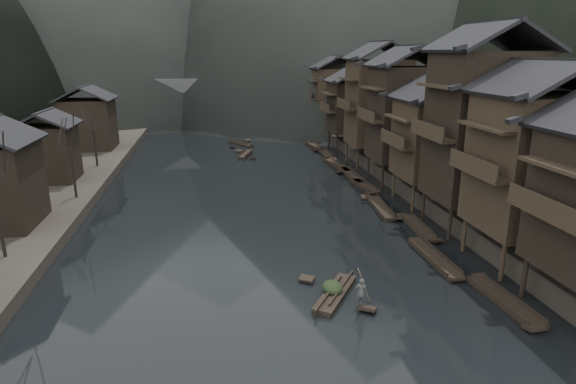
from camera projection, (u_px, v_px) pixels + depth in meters
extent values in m
plane|color=black|center=(274.00, 273.00, 31.88)|extent=(300.00, 300.00, 0.00)
cube|color=#2D2823|center=(463.00, 140.00, 74.89)|extent=(40.00, 200.00, 1.80)
cylinder|color=black|center=(524.00, 277.00, 28.38)|extent=(0.30, 0.30, 2.90)
cylinder|color=black|center=(566.00, 274.00, 28.81)|extent=(0.30, 0.30, 2.90)
cube|color=#2E2519|center=(550.00, 216.00, 24.65)|extent=(1.20, 5.70, 0.25)
cylinder|color=#2E2519|center=(503.00, 262.00, 30.47)|extent=(0.30, 0.30, 2.90)
cylinder|color=#2E2519|center=(464.00, 234.00, 35.02)|extent=(0.30, 0.30, 2.90)
cylinder|color=#2E2519|center=(542.00, 259.00, 30.89)|extent=(0.30, 0.30, 2.90)
cylinder|color=#2E2519|center=(499.00, 232.00, 35.44)|extent=(0.30, 0.30, 2.90)
cube|color=#2E2519|center=(536.00, 163.00, 31.61)|extent=(7.00, 6.00, 8.90)
cube|color=#2E2519|center=(479.00, 172.00, 31.12)|extent=(1.20, 5.70, 0.25)
cylinder|color=black|center=(450.00, 224.00, 37.10)|extent=(0.30, 0.30, 2.90)
cylinder|color=black|center=(423.00, 205.00, 41.65)|extent=(0.30, 0.30, 2.90)
cylinder|color=black|center=(483.00, 222.00, 37.52)|extent=(0.30, 0.30, 2.90)
cylinder|color=black|center=(453.00, 204.00, 42.07)|extent=(0.30, 0.30, 2.90)
cube|color=black|center=(480.00, 127.00, 37.87)|extent=(7.00, 6.00, 11.53)
cube|color=#2E2519|center=(432.00, 136.00, 37.42)|extent=(1.20, 5.70, 0.25)
cylinder|color=#2E2519|center=(413.00, 198.00, 43.73)|extent=(0.30, 0.30, 2.90)
cylinder|color=#2E2519|center=(394.00, 184.00, 48.28)|extent=(0.30, 0.30, 2.90)
cylinder|color=#2E2519|center=(441.00, 197.00, 44.16)|extent=(0.30, 0.30, 2.90)
cylinder|color=#2E2519|center=(419.00, 183.00, 48.70)|extent=(0.30, 0.30, 2.90)
cube|color=#2E2519|center=(438.00, 139.00, 45.10)|extent=(7.00, 6.00, 7.25)
cube|color=#2E2519|center=(397.00, 144.00, 44.59)|extent=(1.20, 5.70, 0.25)
cylinder|color=black|center=(383.00, 176.00, 51.31)|extent=(0.30, 0.30, 2.90)
cylinder|color=black|center=(368.00, 166.00, 55.86)|extent=(0.30, 0.30, 2.90)
cylinder|color=black|center=(407.00, 175.00, 51.74)|extent=(0.30, 0.30, 2.90)
cylinder|color=black|center=(391.00, 165.00, 56.28)|extent=(0.30, 0.30, 2.90)
cube|color=black|center=(405.00, 114.00, 52.30)|extent=(7.00, 6.00, 9.99)
cube|color=#2E2519|center=(370.00, 119.00, 51.82)|extent=(1.20, 5.70, 0.25)
cylinder|color=#2E2519|center=(358.00, 159.00, 59.84)|extent=(0.30, 0.30, 2.90)
cylinder|color=#2E2519|center=(347.00, 151.00, 64.39)|extent=(0.30, 0.30, 2.90)
cylinder|color=#2E2519|center=(379.00, 158.00, 60.26)|extent=(0.30, 0.30, 2.90)
cylinder|color=#2E2519|center=(367.00, 150.00, 64.81)|extent=(0.30, 0.30, 2.90)
cube|color=#2E2519|center=(378.00, 103.00, 60.74)|extent=(7.00, 6.00, 10.57)
cube|color=#2E2519|center=(347.00, 108.00, 60.28)|extent=(1.20, 5.70, 0.25)
cylinder|color=black|center=(337.00, 144.00, 69.32)|extent=(0.30, 0.30, 2.90)
cylinder|color=black|center=(329.00, 138.00, 73.86)|extent=(0.30, 0.30, 2.90)
cylinder|color=black|center=(355.00, 143.00, 69.74)|extent=(0.30, 0.30, 2.90)
cylinder|color=black|center=(346.00, 138.00, 74.29)|extent=(0.30, 0.30, 2.90)
cube|color=black|center=(354.00, 107.00, 70.68)|extent=(7.00, 6.00, 7.27)
cube|color=#2E2519|center=(328.00, 110.00, 70.17)|extent=(1.20, 5.70, 0.25)
cylinder|color=#2E2519|center=(319.00, 131.00, 80.69)|extent=(0.30, 0.30, 2.90)
cylinder|color=#2E2519|center=(313.00, 127.00, 85.23)|extent=(0.30, 0.30, 2.90)
cylinder|color=#2E2519|center=(335.00, 131.00, 81.11)|extent=(0.30, 0.30, 2.90)
cylinder|color=#2E2519|center=(328.00, 126.00, 85.66)|extent=(0.30, 0.30, 2.90)
cube|color=#2E2519|center=(334.00, 95.00, 81.84)|extent=(7.00, 6.00, 8.78)
cube|color=#2E2519|center=(311.00, 98.00, 81.35)|extent=(1.20, 5.70, 0.25)
cube|color=black|center=(50.00, 151.00, 50.33)|extent=(5.00, 5.00, 5.80)
cube|color=black|center=(89.00, 122.00, 67.24)|extent=(6.50, 6.50, 6.80)
cylinder|color=black|center=(9.00, 214.00, 31.36)|extent=(0.24, 0.24, 5.49)
cylinder|color=black|center=(67.00, 170.00, 44.38)|extent=(0.24, 0.24, 4.73)
cylinder|color=black|center=(98.00, 146.00, 56.90)|extent=(0.24, 0.24, 4.40)
cube|color=black|center=(504.00, 301.00, 27.96)|extent=(1.46, 6.12, 0.30)
cube|color=black|center=(504.00, 298.00, 27.91)|extent=(1.51, 6.00, 0.10)
cube|color=black|center=(480.00, 277.00, 30.70)|extent=(0.98, 0.80, 0.33)
cube|color=black|center=(534.00, 326.00, 25.14)|extent=(0.98, 0.80, 0.33)
cube|color=black|center=(434.00, 259.00, 33.69)|extent=(1.12, 6.51, 0.30)
cube|color=black|center=(435.00, 256.00, 33.64)|extent=(1.17, 6.38, 0.10)
cube|color=black|center=(416.00, 240.00, 36.61)|extent=(0.94, 0.80, 0.34)
cube|color=black|center=(456.00, 277.00, 30.69)|extent=(0.94, 0.80, 0.34)
cube|color=black|center=(418.00, 228.00, 39.55)|extent=(1.49, 6.08, 0.30)
cube|color=black|center=(418.00, 226.00, 39.49)|extent=(1.54, 5.96, 0.10)
cube|color=black|center=(402.00, 215.00, 42.21)|extent=(0.98, 0.80, 0.33)
cube|color=black|center=(436.00, 239.00, 36.80)|extent=(0.98, 0.80, 0.33)
cube|color=black|center=(380.00, 208.00, 44.73)|extent=(1.67, 6.91, 0.30)
cube|color=black|center=(380.00, 206.00, 44.68)|extent=(1.72, 6.78, 0.10)
cube|color=black|center=(366.00, 196.00, 47.75)|extent=(1.00, 0.92, 0.35)
cube|color=black|center=(396.00, 218.00, 41.63)|extent=(1.00, 0.92, 0.35)
cube|color=black|center=(364.00, 186.00, 51.78)|extent=(1.81, 6.10, 0.30)
cube|color=black|center=(365.00, 185.00, 51.73)|extent=(1.85, 5.99, 0.10)
cube|color=black|center=(360.00, 178.00, 54.51)|extent=(1.02, 0.85, 0.33)
cube|color=black|center=(370.00, 193.00, 48.97)|extent=(1.02, 0.85, 0.33)
cube|color=black|center=(351.00, 175.00, 56.41)|extent=(1.30, 7.61, 0.30)
cube|color=black|center=(351.00, 174.00, 56.36)|extent=(1.35, 7.46, 0.10)
cube|color=black|center=(342.00, 167.00, 59.81)|extent=(0.96, 0.95, 0.37)
cube|color=black|center=(361.00, 182.00, 52.94)|extent=(0.96, 0.95, 0.37)
cube|color=black|center=(337.00, 166.00, 61.21)|extent=(1.94, 7.25, 0.30)
cube|color=black|center=(337.00, 164.00, 61.16)|extent=(1.98, 7.11, 0.10)
cube|color=black|center=(333.00, 159.00, 64.47)|extent=(1.03, 0.98, 0.35)
cube|color=black|center=(341.00, 171.00, 57.87)|extent=(1.03, 0.98, 0.35)
cube|color=black|center=(325.00, 154.00, 68.47)|extent=(1.45, 5.98, 0.30)
cube|color=black|center=(325.00, 152.00, 68.42)|extent=(1.50, 5.87, 0.10)
cube|color=black|center=(319.00, 149.00, 71.10)|extent=(0.98, 0.79, 0.32)
cube|color=black|center=(331.00, 157.00, 65.77)|extent=(0.98, 0.79, 0.32)
cube|color=black|center=(314.00, 146.00, 73.96)|extent=(1.77, 7.66, 0.30)
cube|color=black|center=(314.00, 145.00, 73.91)|extent=(1.81, 7.51, 0.10)
cube|color=black|center=(311.00, 141.00, 77.41)|extent=(1.01, 1.01, 0.37)
cube|color=black|center=(317.00, 150.00, 70.43)|extent=(1.01, 1.01, 0.37)
cube|color=black|center=(313.00, 140.00, 78.81)|extent=(1.97, 6.55, 0.30)
cube|color=black|center=(313.00, 139.00, 78.76)|extent=(2.01, 6.43, 0.10)
cube|color=black|center=(307.00, 136.00, 81.62)|extent=(1.03, 0.92, 0.34)
cube|color=black|center=(319.00, 143.00, 75.92)|extent=(1.03, 0.92, 0.34)
cube|color=black|center=(246.00, 155.00, 67.83)|extent=(2.60, 5.25, 0.30)
cube|color=black|center=(246.00, 153.00, 67.78)|extent=(2.62, 5.16, 0.10)
cube|color=black|center=(239.00, 150.00, 69.91)|extent=(1.01, 0.88, 0.31)
cube|color=black|center=(253.00, 157.00, 65.68)|extent=(1.01, 0.88, 0.31)
cube|color=black|center=(240.00, 144.00, 75.76)|extent=(3.80, 5.59, 0.30)
cube|color=black|center=(240.00, 143.00, 75.70)|extent=(3.78, 5.52, 0.10)
cube|color=black|center=(248.00, 140.00, 78.25)|extent=(1.10, 1.05, 0.32)
cube|color=black|center=(232.00, 146.00, 73.18)|extent=(1.10, 1.05, 0.32)
cube|color=#4C4C4F|center=(227.00, 87.00, 98.08)|extent=(40.00, 6.00, 1.60)
cube|color=#4C4C4F|center=(227.00, 81.00, 95.16)|extent=(40.00, 0.50, 1.00)
cube|color=#4C4C4F|center=(226.00, 80.00, 100.27)|extent=(40.00, 0.50, 1.00)
cube|color=#4C4C4F|center=(158.00, 108.00, 97.05)|extent=(3.20, 6.00, 6.40)
cube|color=#4C4C4F|center=(206.00, 107.00, 98.51)|extent=(3.20, 6.00, 6.40)
cube|color=#4C4C4F|center=(250.00, 106.00, 99.89)|extent=(3.20, 6.00, 6.40)
cube|color=#4C4C4F|center=(295.00, 105.00, 101.35)|extent=(3.20, 6.00, 6.40)
cube|color=black|center=(335.00, 294.00, 28.82)|extent=(3.71, 4.93, 0.30)
cube|color=black|center=(335.00, 291.00, 28.77)|extent=(3.70, 4.87, 0.10)
cube|color=black|center=(307.00, 278.00, 30.55)|extent=(1.14, 1.05, 0.30)
cube|color=black|center=(368.00, 307.00, 27.02)|extent=(1.14, 1.05, 0.30)
ellipsoid|color=black|center=(332.00, 282.00, 28.82)|extent=(1.23, 1.61, 0.74)
imported|color=#4C4C4E|center=(361.00, 288.00, 27.11)|extent=(0.70, 0.55, 1.68)
cylinder|color=#8C7A51|center=(367.00, 247.00, 26.45)|extent=(1.51, 1.77, 3.25)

